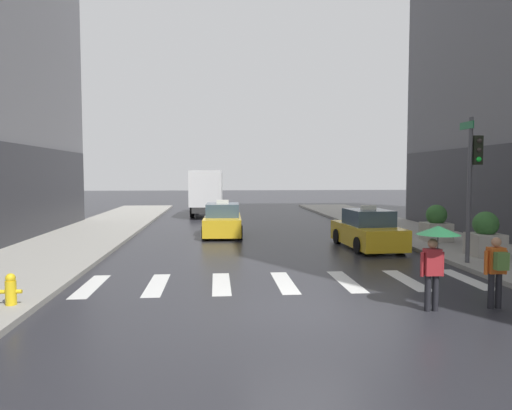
{
  "coord_description": "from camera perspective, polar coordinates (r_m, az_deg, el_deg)",
  "views": [
    {
      "loc": [
        -1.94,
        -10.38,
        3.1
      ],
      "look_at": [
        -0.4,
        8.0,
        1.9
      ],
      "focal_mm": 33.61,
      "sensor_mm": 36.0,
      "label": 1
    }
  ],
  "objects": [
    {
      "name": "box_truck",
      "position": [
        35.54,
        -5.82,
        1.69
      ],
      "size": [
        2.44,
        7.6,
        3.35
      ],
      "color": "#2D2D2D",
      "rests_on": "ground"
    },
    {
      "name": "taxi_second",
      "position": [
        24.11,
        -3.99,
        -1.94
      ],
      "size": [
        2.04,
        4.59,
        1.8
      ],
      "color": "gold",
      "rests_on": "ground"
    },
    {
      "name": "pedestrian_with_umbrella",
      "position": [
        11.51,
        20.63,
        -4.42
      ],
      "size": [
        0.96,
        0.96,
        1.94
      ],
      "color": "black",
      "rests_on": "ground"
    },
    {
      "name": "planter_near_corner",
      "position": [
        19.17,
        25.63,
        -3.32
      ],
      "size": [
        1.1,
        1.1,
        1.6
      ],
      "color": "#A8A399",
      "rests_on": "curb_right"
    },
    {
      "name": "fire_hydrant",
      "position": [
        12.25,
        -27.16,
        -8.92
      ],
      "size": [
        0.48,
        0.24,
        0.72
      ],
      "color": "gold",
      "rests_on": "curb_left"
    },
    {
      "name": "ground_plane",
      "position": [
        11.01,
        5.68,
        -12.65
      ],
      "size": [
        160.0,
        160.0,
        0.0
      ],
      "primitive_type": "plane",
      "color": "#26262B"
    },
    {
      "name": "planter_mid_block",
      "position": [
        22.53,
        20.66,
        -2.19
      ],
      "size": [
        1.1,
        1.1,
        1.6
      ],
      "color": "#A8A399",
      "rests_on": "curb_right"
    },
    {
      "name": "taxi_lead",
      "position": [
        20.53,
        13.11,
        -3.02
      ],
      "size": [
        2.1,
        4.62,
        1.8
      ],
      "color": "gold",
      "rests_on": "ground"
    },
    {
      "name": "crosswalk_markings",
      "position": [
        13.87,
        3.4,
        -9.18
      ],
      "size": [
        11.3,
        2.8,
        0.01
      ],
      "color": "silver",
      "rests_on": "ground"
    },
    {
      "name": "traffic_light_pole",
      "position": [
        17.34,
        24.4,
        3.91
      ],
      "size": [
        0.44,
        0.84,
        4.8
      ],
      "color": "#47474C",
      "rests_on": "curb_right"
    },
    {
      "name": "pedestrian_with_backpack",
      "position": [
        12.34,
        26.7,
        -6.61
      ],
      "size": [
        0.55,
        0.43,
        1.65
      ],
      "color": "black",
      "rests_on": "ground"
    }
  ]
}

